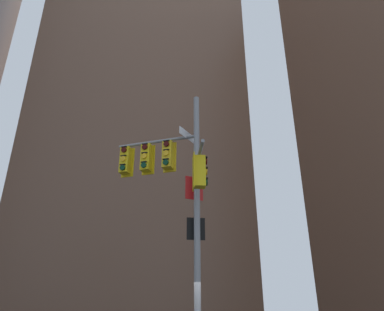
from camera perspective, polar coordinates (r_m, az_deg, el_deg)
The scene contains 2 objects.
building_mid_block at distance 38.96m, azimuth -9.02°, elevation 8.94°, with size 17.44×17.44×45.05m, color brown.
signal_pole_assembly at distance 12.15m, azimuth -2.88°, elevation -4.40°, with size 2.84×3.74×8.95m.
Camera 1 is at (-3.52, -10.78, 1.60)m, focal length 33.81 mm.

